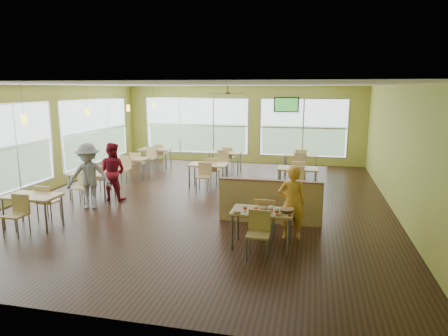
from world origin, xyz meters
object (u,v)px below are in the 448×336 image
at_px(man_plaid, 292,203).
at_px(half_wall_divider, 270,202).
at_px(food_basket, 287,211).
at_px(main_table, 262,216).

bearing_deg(man_plaid, half_wall_divider, -68.59).
distance_m(man_plaid, food_basket, 0.58).
bearing_deg(half_wall_divider, man_plaid, -58.46).
height_order(half_wall_divider, food_basket, half_wall_divider).
bearing_deg(half_wall_divider, main_table, -90.00).
distance_m(main_table, half_wall_divider, 1.45).
xyz_separation_m(main_table, half_wall_divider, (0.00, 1.45, -0.11)).
xyz_separation_m(main_table, man_plaid, (0.54, 0.57, 0.15)).
bearing_deg(food_basket, half_wall_divider, 108.03).
height_order(main_table, man_plaid, man_plaid).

